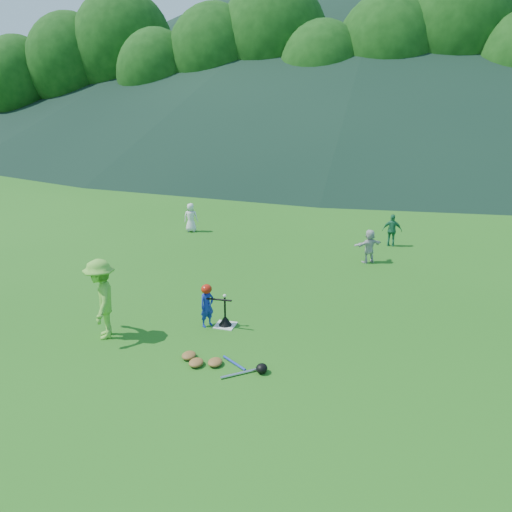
% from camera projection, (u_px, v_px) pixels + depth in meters
% --- Properties ---
extents(ground, '(120.00, 120.00, 0.00)m').
position_uv_depth(ground, '(225.00, 326.00, 11.40)').
color(ground, '#1E5E15').
rests_on(ground, ground).
extents(home_plate, '(0.45, 0.45, 0.02)m').
position_uv_depth(home_plate, '(225.00, 325.00, 11.40)').
color(home_plate, silver).
rests_on(home_plate, ground).
extents(baseball, '(0.08, 0.08, 0.08)m').
position_uv_depth(baseball, '(225.00, 296.00, 11.18)').
color(baseball, white).
rests_on(baseball, batting_tee).
extents(batter_child, '(0.39, 0.43, 0.98)m').
position_uv_depth(batter_child, '(207.00, 306.00, 11.25)').
color(batter_child, navy).
rests_on(batter_child, ground).
extents(adult_coach, '(1.13, 1.31, 1.76)m').
position_uv_depth(adult_coach, '(101.00, 299.00, 10.62)').
color(adult_coach, '#69BA36').
rests_on(adult_coach, ground).
extents(fielder_a, '(0.60, 0.45, 1.11)m').
position_uv_depth(fielder_a, '(191.00, 218.00, 19.09)').
color(fielder_a, silver).
rests_on(fielder_a, ground).
extents(fielder_c, '(0.66, 0.29, 1.12)m').
position_uv_depth(fielder_c, '(392.00, 230.00, 17.25)').
color(fielder_c, '#227349').
rests_on(fielder_c, ground).
extents(fielder_d, '(0.96, 0.87, 1.06)m').
position_uv_depth(fielder_d, '(369.00, 246.00, 15.57)').
color(fielder_d, beige).
rests_on(fielder_d, ground).
extents(batting_tee, '(0.30, 0.30, 0.68)m').
position_uv_depth(batting_tee, '(225.00, 321.00, 11.37)').
color(batting_tee, black).
rests_on(batting_tee, home_plate).
extents(batter_gear, '(0.73, 0.26, 0.34)m').
position_uv_depth(batter_gear, '(207.00, 290.00, 11.12)').
color(batter_gear, '#AF1C0B').
rests_on(batter_gear, ground).
extents(equipment_pile, '(1.80, 0.81, 0.19)m').
position_uv_depth(equipment_pile, '(215.00, 362.00, 9.71)').
color(equipment_pile, olive).
rests_on(equipment_pile, ground).
extents(outfield_fence, '(70.07, 0.08, 1.33)m').
position_uv_depth(outfield_fence, '(353.00, 156.00, 36.75)').
color(outfield_fence, gray).
rests_on(outfield_fence, ground).
extents(tree_line, '(70.04, 11.40, 14.82)m').
position_uv_depth(tree_line, '(369.00, 53.00, 39.70)').
color(tree_line, '#382314').
rests_on(tree_line, ground).
extents(distant_hills, '(155.00, 140.00, 32.00)m').
position_uv_depth(distant_hills, '(345.00, 32.00, 83.52)').
color(distant_hills, black).
rests_on(distant_hills, ground).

